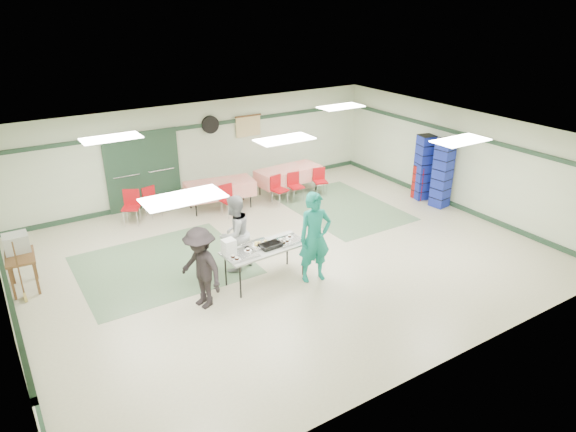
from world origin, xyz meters
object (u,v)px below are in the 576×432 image
dining_table_b (220,188)px  office_printer (16,243)px  chair_loose_b (131,203)px  chair_loose_a (151,199)px  volunteer_dark (201,268)px  dining_table_a (288,174)px  chair_a (295,183)px  chair_b (278,187)px  chair_c (320,178)px  chair_d (228,197)px  broom (18,269)px  serving_table (265,249)px  volunteer_teal (315,238)px  volunteer_grey (235,233)px  crate_stack_red (421,182)px  crate_stack_blue_b (443,174)px  crate_stack_blue_a (424,168)px  printer_table (21,261)px

dining_table_b → office_printer: 5.36m
chair_loose_b → chair_loose_a: bearing=48.1°
volunteer_dark → dining_table_a: volunteer_dark is taller
chair_a → chair_b: chair_b is taller
chair_c → chair_b: bearing=-163.4°
dining_table_a → chair_a: bearing=-107.3°
volunteer_dark → dining_table_a: size_ratio=0.82×
chair_a → chair_d: size_ratio=0.95×
chair_a → broom: bearing=-164.3°
serving_table → chair_b: bearing=51.7°
volunteer_teal → chair_a: bearing=72.8°
dining_table_a → chair_loose_b: 4.55m
volunteer_grey → crate_stack_red: (6.38, 0.87, -0.35)m
chair_b → chair_c: 1.43m
crate_stack_red → broom: size_ratio=0.79×
chair_d → crate_stack_blue_b: 5.83m
chair_c → crate_stack_red: (2.26, -1.83, 0.01)m
volunteer_teal → chair_loose_a: 5.31m
dining_table_b → volunteer_dark: bearing=-110.8°
office_printer → broom: size_ratio=0.37×
chair_a → crate_stack_red: crate_stack_red is taller
chair_loose_a → crate_stack_red: (6.95, -2.88, 0.01)m
chair_loose_b → office_printer: office_printer is taller
volunteer_dark → dining_table_a: (4.56, 4.21, -0.23)m
chair_b → chair_loose_a: (-3.26, 1.05, -0.01)m
serving_table → crate_stack_blue_b: (6.08, 0.91, 0.24)m
dining_table_b → chair_b: (1.49, -0.57, -0.07)m
chair_b → crate_stack_blue_a: size_ratio=0.44×
chair_a → chair_d: bearing=-176.6°
volunteer_teal → crate_stack_red: volunteer_teal is taller
volunteer_teal → volunteer_grey: bearing=144.0°
chair_c → broom: bearing=-152.3°
volunteer_grey → dining_table_a: (3.40, 3.28, -0.27)m
chair_loose_a → crate_stack_blue_a: bearing=-37.2°
chair_a → printer_table: (-7.18, -1.19, 0.14)m
dining_table_b → printer_table: 5.42m
volunteer_teal → chair_loose_b: 5.34m
chair_loose_a → chair_loose_b: bearing=-175.4°
volunteer_dark → crate_stack_red: (7.54, 1.80, -0.31)m
volunteer_teal → crate_stack_blue_a: (5.20, 2.09, -0.02)m
printer_table → volunteer_dark: bearing=-37.3°
volunteer_grey → office_printer: volunteer_grey is taller
serving_table → crate_stack_red: (6.08, 1.62, -0.22)m
crate_stack_blue_a → printer_table: size_ratio=2.17×
dining_table_a → crate_stack_red: crate_stack_red is taller
chair_a → crate_stack_red: bearing=-26.9°
serving_table → chair_b: (2.39, 3.46, -0.21)m
serving_table → dining_table_a: size_ratio=0.92×
serving_table → dining_table_b: dining_table_b is taller
chair_b → chair_loose_b: bearing=154.9°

